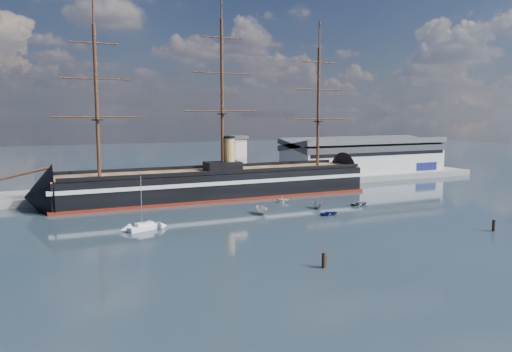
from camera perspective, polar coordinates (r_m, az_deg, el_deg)
name	(u,v)px	position (r m, az deg, el deg)	size (l,w,h in m)	color
ground	(280,206)	(129.14, 2.74, -3.50)	(600.00, 600.00, 0.00)	#1E2F3E
quay	(254,186)	(165.26, -0.20, -1.17)	(180.00, 18.00, 2.00)	slate
warehouse	(364,156)	(193.16, 12.22, 2.25)	(63.00, 21.00, 11.60)	#B7BABC
quay_tower	(239,158)	(158.51, -2.01, 2.02)	(5.00, 5.00, 15.00)	silver
warship	(211,184)	(141.74, -5.21, -0.92)	(113.04, 18.10, 53.94)	black
sailboat	(144,227)	(105.53, -12.65, -5.66)	(7.32, 4.13, 11.24)	white
motorboat_a	(262,214)	(119.08, 0.67, -4.39)	(6.17, 2.26, 2.47)	beige
motorboat_b	(330,215)	(119.50, 8.44, -4.43)	(2.89, 1.16, 1.35)	navy
motorboat_c	(317,209)	(127.17, 7.01, -3.71)	(5.09, 1.87, 2.04)	gray
motorboat_d	(283,203)	(134.78, 3.09, -3.06)	(5.24, 2.27, 1.92)	beige
motorboat_e	(360,205)	(133.25, 11.77, -3.31)	(3.09, 1.24, 1.44)	slate
piling_near_left	(324,268)	(79.24, 7.73, -10.36)	(0.64, 0.64, 3.09)	black
piling_near_right	(493,231)	(112.96, 25.49, -5.72)	(0.64, 0.64, 3.08)	black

